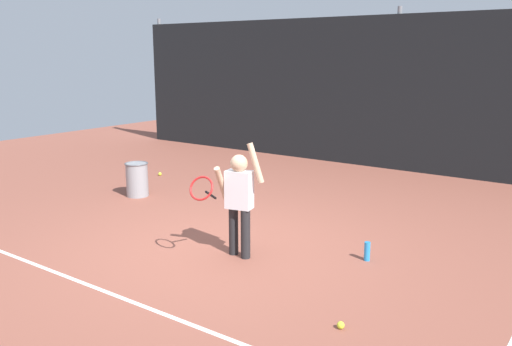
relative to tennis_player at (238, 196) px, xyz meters
name	(u,v)px	position (x,y,z in m)	size (l,w,h in m)	color
ground_plane	(215,246)	(-0.44, 0.10, -0.73)	(20.00, 20.00, 0.00)	brown
court_line_baseline	(109,293)	(-0.44, -1.53, -0.72)	(9.00, 0.05, 0.00)	white
back_fence_windscreen	(394,94)	(-0.44, 5.72, 0.81)	(13.50, 0.08, 3.07)	black
fence_post_0	(161,80)	(-7.04, 5.78, 0.88)	(0.09, 0.09, 3.22)	slate
fence_post_1	(395,90)	(-0.44, 5.78, 0.88)	(0.09, 0.09, 3.22)	slate
tennis_player	(238,196)	(0.00, 0.00, 0.00)	(0.62, 0.68, 1.35)	#232326
ball_hopper	(137,179)	(-3.02, 1.20, -0.44)	(0.38, 0.38, 0.56)	gray
water_bottle	(367,251)	(1.28, 0.76, -0.62)	(0.07, 0.07, 0.22)	#268CD8
tennis_ball_2	(160,174)	(-3.83, 2.49, -0.69)	(0.07, 0.07, 0.07)	#CCE033
tennis_ball_3	(134,184)	(-3.60, 1.63, -0.69)	(0.07, 0.07, 0.07)	#CCE033
tennis_ball_5	(341,325)	(1.75, -0.83, -0.69)	(0.07, 0.07, 0.07)	#CCE033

